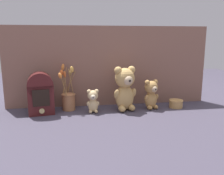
{
  "coord_description": "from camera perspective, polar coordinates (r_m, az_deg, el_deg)",
  "views": [
    {
      "loc": [
        -0.23,
        -1.49,
        0.47
      ],
      "look_at": [
        0.0,
        0.02,
        0.16
      ],
      "focal_mm": 38.0,
      "sensor_mm": 36.0,
      "label": 1
    }
  ],
  "objects": [
    {
      "name": "flower_vase",
      "position": [
        1.61,
        -10.45,
        -2.33
      ],
      "size": [
        0.12,
        0.16,
        0.31
      ],
      "color": "#AD7047",
      "rests_on": "ground"
    },
    {
      "name": "teddy_bear_small",
      "position": [
        1.54,
        -4.59,
        -3.16
      ],
      "size": [
        0.08,
        0.08,
        0.15
      ],
      "color": "#DBBC84",
      "rests_on": "ground"
    },
    {
      "name": "ground_plane",
      "position": [
        1.58,
        0.11,
        -5.73
      ],
      "size": [
        4.0,
        4.0,
        0.0
      ],
      "primitive_type": "plane",
      "color": "#3D3847"
    },
    {
      "name": "vintage_radio",
      "position": [
        1.56,
        -16.79,
        -1.23
      ],
      "size": [
        0.17,
        0.14,
        0.27
      ],
      "color": "#4C1919",
      "rests_on": "ground"
    },
    {
      "name": "teddy_bear_large",
      "position": [
        1.57,
        3.14,
        -0.01
      ],
      "size": [
        0.17,
        0.15,
        0.3
      ],
      "color": "tan",
      "rests_on": "ground"
    },
    {
      "name": "backdrop_wall",
      "position": [
        1.68,
        -0.76,
        5.1
      ],
      "size": [
        1.44,
        0.02,
        0.56
      ],
      "color": "#845B4C",
      "rests_on": "ground"
    },
    {
      "name": "teddy_bear_medium",
      "position": [
        1.64,
        9.42,
        -1.46
      ],
      "size": [
        0.11,
        0.1,
        0.2
      ],
      "color": "tan",
      "rests_on": "ground"
    },
    {
      "name": "decorative_tin_tall",
      "position": [
        1.72,
        15.13,
        -3.78
      ],
      "size": [
        0.1,
        0.1,
        0.05
      ],
      "color": "tan",
      "rests_on": "ground"
    }
  ]
}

